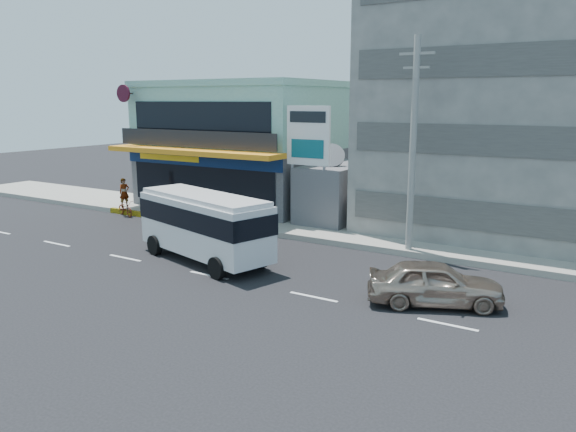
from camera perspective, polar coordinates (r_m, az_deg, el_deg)
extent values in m
plane|color=black|center=(23.81, -8.02, -5.99)|extent=(120.00, 120.00, 0.00)
cube|color=gray|center=(29.40, 11.66, -2.40)|extent=(70.00, 5.00, 0.30)
cube|color=#414145|center=(39.02, -4.07, 4.03)|extent=(12.00, 10.00, 4.00)
cube|color=#92D0B9|center=(38.69, -4.16, 9.92)|extent=(12.00, 10.00, 4.00)
cube|color=orange|center=(34.27, -9.82, 6.45)|extent=(12.40, 1.80, 0.30)
cube|color=#0B2050|center=(34.89, -8.98, 5.66)|extent=(12.00, 0.12, 0.80)
cube|color=black|center=(35.09, -8.87, 3.23)|extent=(11.00, 0.06, 2.60)
cube|color=gray|center=(32.71, 23.99, 10.38)|extent=(16.00, 12.00, 14.00)
cube|color=#414145|center=(33.26, 5.17, 2.24)|extent=(3.00, 6.00, 3.50)
cylinder|color=slate|center=(32.12, 4.43, 5.21)|extent=(1.50, 1.50, 0.15)
cylinder|color=gray|center=(31.33, 0.45, 4.48)|extent=(0.16, 0.16, 6.50)
cylinder|color=gray|center=(30.35, 3.69, 4.22)|extent=(0.16, 0.16, 6.50)
cube|color=white|center=(30.63, 2.08, 8.16)|extent=(2.60, 0.18, 3.20)
cylinder|color=#999993|center=(26.32, 12.56, 6.65)|extent=(0.30, 0.30, 10.00)
cube|color=#999993|center=(26.31, 12.98, 15.80)|extent=(1.60, 0.12, 0.12)
cube|color=#999993|center=(26.27, 12.92, 14.49)|extent=(1.20, 0.10, 0.10)
cube|color=silver|center=(25.49, -8.49, -0.94)|extent=(7.66, 4.18, 2.40)
cube|color=black|center=(25.39, -8.52, 0.10)|extent=(7.72, 4.24, 0.89)
cube|color=silver|center=(25.23, -8.58, 1.96)|extent=(7.40, 3.92, 0.21)
cylinder|color=black|center=(27.26, -13.39, -2.89)|extent=(0.98, 0.53, 0.94)
cylinder|color=black|center=(28.41, -9.36, -2.14)|extent=(0.98, 0.53, 0.94)
cylinder|color=black|center=(23.16, -7.24, -5.26)|extent=(0.98, 0.53, 0.94)
cylinder|color=black|center=(24.50, -2.86, -4.23)|extent=(0.98, 0.53, 0.94)
imported|color=tan|center=(20.76, 14.71, -6.60)|extent=(5.11, 3.68, 1.62)
imported|color=#54170C|center=(36.86, -16.21, 0.76)|extent=(1.97, 1.21, 0.98)
imported|color=#66594C|center=(36.69, -16.30, 2.30)|extent=(0.61, 0.76, 1.79)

